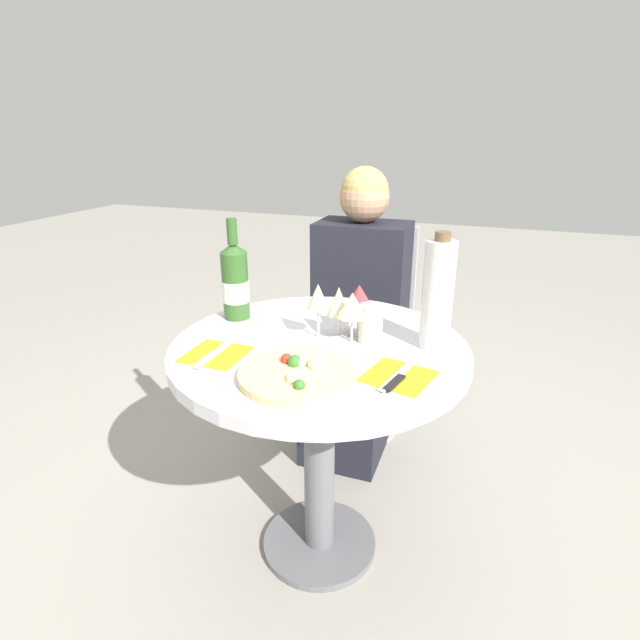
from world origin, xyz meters
The scene contains 14 objects.
ground_plane centered at (0.00, 0.00, 0.00)m, with size 12.00×12.00×0.00m, color gray.
dining_table centered at (0.00, 0.00, 0.58)m, with size 0.83×0.83×0.73m.
chair_behind_diner centered at (-0.07, 0.78, 0.43)m, with size 0.38×0.38×0.90m.
seated_diner centered at (-0.07, 0.63, 0.52)m, with size 0.37×0.47×1.15m.
pizza_large centered at (0.02, -0.21, 0.74)m, with size 0.28×0.28×0.05m.
wine_bottle centered at (-0.31, 0.11, 0.85)m, with size 0.08×0.08×0.31m.
tall_carafe centered at (0.30, 0.09, 0.88)m, with size 0.08×0.08×0.32m.
sugar_shaker centered at (0.13, 0.06, 0.78)m, with size 0.07×0.07×0.11m.
wine_glass_front_left centered at (-0.02, 0.04, 0.85)m, with size 0.06×0.06×0.16m.
wine_glass_center centered at (0.03, 0.08, 0.83)m, with size 0.07×0.07×0.15m.
wine_glass_back_right centered at (0.08, 0.11, 0.84)m, with size 0.08×0.08×0.15m.
wine_glass_front_right centered at (0.08, 0.04, 0.84)m, with size 0.08×0.08×0.15m.
place_setting_left centered at (-0.23, -0.16, 0.73)m, with size 0.15×0.19×0.01m.
place_setting_right centered at (0.25, -0.12, 0.73)m, with size 0.18×0.19×0.01m.
Camera 1 is at (0.43, -1.19, 1.29)m, focal length 28.00 mm.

